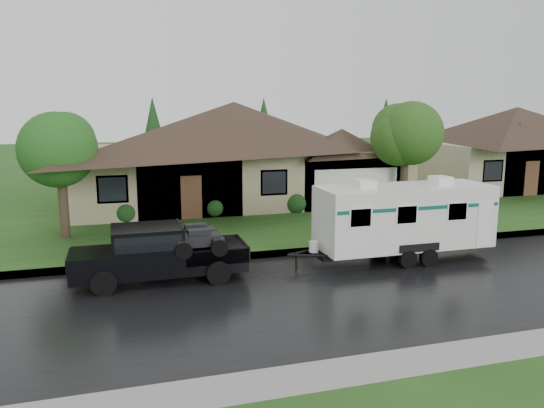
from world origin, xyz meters
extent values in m
plane|color=#234D18|center=(0.00, 0.00, 0.00)|extent=(140.00, 140.00, 0.00)
cube|color=black|center=(0.00, -2.00, 0.01)|extent=(140.00, 8.00, 0.01)
cube|color=gray|center=(0.00, 2.25, 0.07)|extent=(140.00, 0.50, 0.15)
cube|color=#234D18|center=(0.00, 15.00, 0.07)|extent=(140.00, 26.00, 0.15)
cube|color=tan|center=(2.00, 14.00, 1.65)|extent=(18.00, 10.00, 3.00)
pyramid|color=#34261C|center=(2.00, 14.00, 5.75)|extent=(19.44, 10.80, 2.60)
cube|color=tan|center=(7.40, 11.00, 1.50)|extent=(5.76, 4.00, 2.70)
cube|color=tan|center=(22.00, 14.50, 1.65)|extent=(14.00, 9.00, 3.00)
pyramid|color=#34261C|center=(22.00, 14.50, 5.45)|extent=(15.12, 9.72, 2.30)
cylinder|color=#382B1E|center=(-6.77, 6.77, 1.33)|extent=(0.38, 0.38, 2.36)
sphere|color=#2C6C23|center=(-6.77, 6.77, 3.91)|extent=(3.26, 3.26, 3.26)
cylinder|color=#382B1E|center=(9.77, 8.29, 1.40)|extent=(0.40, 0.40, 2.49)
sphere|color=#356520|center=(9.77, 8.29, 4.12)|extent=(3.44, 3.44, 3.44)
sphere|color=#143814|center=(-4.30, 9.30, 0.65)|extent=(1.00, 1.00, 1.00)
sphere|color=#143814|center=(-0.10, 9.30, 0.65)|extent=(1.00, 1.00, 1.00)
sphere|color=#143814|center=(4.10, 9.30, 0.65)|extent=(1.00, 1.00, 1.00)
sphere|color=#143814|center=(8.30, 9.30, 0.65)|extent=(1.00, 1.00, 1.00)
cube|color=black|center=(-3.44, 0.52, 0.70)|extent=(5.40, 1.80, 0.77)
cube|color=black|center=(-5.42, 0.52, 0.95)|extent=(1.44, 1.76, 0.32)
cube|color=black|center=(-3.80, 0.52, 1.40)|extent=(2.16, 1.69, 0.81)
cube|color=black|center=(-3.80, 0.52, 1.44)|extent=(1.98, 1.73, 0.50)
cube|color=black|center=(-1.73, 0.52, 0.88)|extent=(1.98, 1.71, 0.05)
cylinder|color=black|center=(-5.15, -0.36, 0.38)|extent=(0.76, 0.29, 0.76)
cylinder|color=black|center=(-5.15, 1.41, 0.38)|extent=(0.76, 0.29, 0.76)
cylinder|color=black|center=(-1.73, -0.36, 0.38)|extent=(0.76, 0.29, 0.76)
cylinder|color=black|center=(-1.73, 1.41, 0.38)|extent=(0.76, 0.29, 0.76)
cube|color=silver|center=(5.26, 0.52, 1.60)|extent=(6.30, 2.16, 2.21)
cube|color=black|center=(5.26, 0.52, 0.36)|extent=(6.66, 1.08, 0.13)
cube|color=#0B4E44|center=(5.26, 0.52, 2.08)|extent=(6.18, 2.18, 0.13)
cube|color=white|center=(3.64, 0.52, 2.85)|extent=(0.63, 0.72, 0.29)
cube|color=white|center=(6.70, 0.52, 2.85)|extent=(0.63, 0.72, 0.29)
cylinder|color=black|center=(4.85, -0.54, 0.32)|extent=(0.63, 0.22, 0.63)
cylinder|color=black|center=(4.85, 1.59, 0.32)|extent=(0.63, 0.22, 0.63)
cylinder|color=black|center=(5.66, -0.54, 0.32)|extent=(0.63, 0.22, 0.63)
cylinder|color=black|center=(5.66, 1.59, 0.32)|extent=(0.63, 0.22, 0.63)
camera|label=1|loc=(-4.62, -16.06, 5.50)|focal=35.00mm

